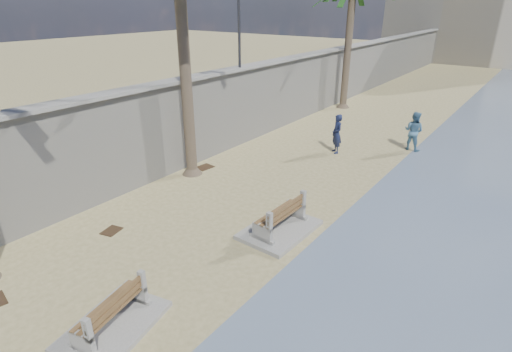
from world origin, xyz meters
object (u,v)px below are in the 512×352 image
Objects in this scene: bench_far at (280,219)px; person_b at (414,129)px; person_a at (337,131)px; bench_near at (111,313)px.

bench_far is 9.75m from person_b.
person_a is 1.02× the size of person_b.
person_b is (0.95, 9.69, 0.56)m from bench_far.
person_a reaches higher than bench_far.
bench_far is at bearing 82.51° from bench_near.
bench_far is at bearing -33.51° from person_a.
bench_far is 7.47m from person_a.
bench_near is at bearing 92.20° from person_b.
bench_near is 12.63m from person_a.
bench_far is at bearing 92.88° from person_b.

